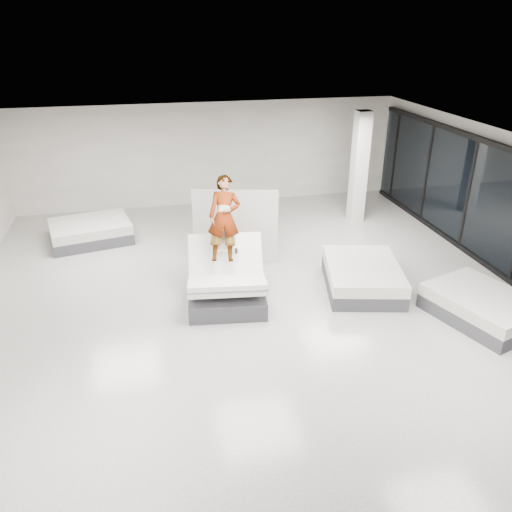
{
  "coord_description": "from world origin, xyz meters",
  "views": [
    {
      "loc": [
        -1.94,
        -8.54,
        5.45
      ],
      "look_at": [
        0.09,
        0.6,
        1.0
      ],
      "focal_mm": 35.0,
      "sensor_mm": 36.0,
      "label": 1
    }
  ],
  "objects_px": {
    "person": "(225,234)",
    "column": "(359,168)",
    "remote": "(236,251)",
    "flat_bed_right_far": "(362,276)",
    "flat_bed_right_near": "(482,307)",
    "flat_bed_left_far": "(91,231)",
    "hero_bed": "(226,282)",
    "divider_panel": "(236,227)"
  },
  "relations": [
    {
      "from": "divider_panel",
      "to": "remote",
      "type": "bearing_deg",
      "value": -85.56
    },
    {
      "from": "hero_bed",
      "to": "flat_bed_right_near",
      "type": "height_order",
      "value": "hero_bed"
    },
    {
      "from": "divider_panel",
      "to": "flat_bed_left_far",
      "type": "xyz_separation_m",
      "value": [
        -3.59,
        2.12,
        -0.65
      ]
    },
    {
      "from": "flat_bed_right_near",
      "to": "flat_bed_left_far",
      "type": "bearing_deg",
      "value": 143.98
    },
    {
      "from": "divider_panel",
      "to": "flat_bed_right_near",
      "type": "height_order",
      "value": "divider_panel"
    },
    {
      "from": "hero_bed",
      "to": "column",
      "type": "height_order",
      "value": "column"
    },
    {
      "from": "flat_bed_right_near",
      "to": "column",
      "type": "distance_m",
      "value": 5.85
    },
    {
      "from": "divider_panel",
      "to": "column",
      "type": "xyz_separation_m",
      "value": [
        4.0,
        2.06,
        0.67
      ]
    },
    {
      "from": "hero_bed",
      "to": "divider_panel",
      "type": "xyz_separation_m",
      "value": [
        0.53,
        1.74,
        0.51
      ]
    },
    {
      "from": "person",
      "to": "remote",
      "type": "height_order",
      "value": "person"
    },
    {
      "from": "divider_panel",
      "to": "column",
      "type": "bearing_deg",
      "value": 41.52
    },
    {
      "from": "person",
      "to": "column",
      "type": "relative_size",
      "value": 0.57
    },
    {
      "from": "remote",
      "to": "flat_bed_right_far",
      "type": "distance_m",
      "value": 2.94
    },
    {
      "from": "flat_bed_right_near",
      "to": "flat_bed_left_far",
      "type": "relative_size",
      "value": 1.03
    },
    {
      "from": "remote",
      "to": "person",
      "type": "bearing_deg",
      "value": 122.15
    },
    {
      "from": "column",
      "to": "flat_bed_right_near",
      "type": "bearing_deg",
      "value": -86.82
    },
    {
      "from": "divider_panel",
      "to": "flat_bed_right_far",
      "type": "relative_size",
      "value": 0.85
    },
    {
      "from": "person",
      "to": "remote",
      "type": "bearing_deg",
      "value": -57.85
    },
    {
      "from": "person",
      "to": "column",
      "type": "xyz_separation_m",
      "value": [
        4.48,
        3.46,
        0.24
      ]
    },
    {
      "from": "divider_panel",
      "to": "flat_bed_left_far",
      "type": "distance_m",
      "value": 4.22
    },
    {
      "from": "remote",
      "to": "flat_bed_right_near",
      "type": "distance_m",
      "value": 5.06
    },
    {
      "from": "hero_bed",
      "to": "flat_bed_right_far",
      "type": "relative_size",
      "value": 0.95
    },
    {
      "from": "remote",
      "to": "flat_bed_left_far",
      "type": "height_order",
      "value": "remote"
    },
    {
      "from": "hero_bed",
      "to": "remote",
      "type": "distance_m",
      "value": 0.75
    },
    {
      "from": "divider_panel",
      "to": "flat_bed_left_far",
      "type": "relative_size",
      "value": 0.89
    },
    {
      "from": "flat_bed_right_far",
      "to": "flat_bed_right_near",
      "type": "bearing_deg",
      "value": -43.26
    },
    {
      "from": "person",
      "to": "flat_bed_right_near",
      "type": "distance_m",
      "value": 5.4
    },
    {
      "from": "hero_bed",
      "to": "column",
      "type": "distance_m",
      "value": 6.03
    },
    {
      "from": "remote",
      "to": "column",
      "type": "relative_size",
      "value": 0.04
    },
    {
      "from": "divider_panel",
      "to": "flat_bed_right_far",
      "type": "distance_m",
      "value": 3.22
    },
    {
      "from": "flat_bed_left_far",
      "to": "person",
      "type": "bearing_deg",
      "value": -48.53
    },
    {
      "from": "hero_bed",
      "to": "flat_bed_left_far",
      "type": "height_order",
      "value": "hero_bed"
    },
    {
      "from": "remote",
      "to": "flat_bed_right_near",
      "type": "height_order",
      "value": "remote"
    },
    {
      "from": "flat_bed_right_far",
      "to": "column",
      "type": "relative_size",
      "value": 0.75
    },
    {
      "from": "flat_bed_left_far",
      "to": "hero_bed",
      "type": "bearing_deg",
      "value": -51.53
    },
    {
      "from": "hero_bed",
      "to": "person",
      "type": "xyz_separation_m",
      "value": [
        0.04,
        0.34,
        0.95
      ]
    },
    {
      "from": "flat_bed_right_far",
      "to": "column",
      "type": "xyz_separation_m",
      "value": [
        1.5,
        3.98,
        1.31
      ]
    },
    {
      "from": "flat_bed_right_far",
      "to": "remote",
      "type": "bearing_deg",
      "value": 177.0
    },
    {
      "from": "person",
      "to": "column",
      "type": "bearing_deg",
      "value": 45.03
    },
    {
      "from": "column",
      "to": "person",
      "type": "bearing_deg",
      "value": -142.37
    },
    {
      "from": "person",
      "to": "flat_bed_right_near",
      "type": "height_order",
      "value": "person"
    },
    {
      "from": "hero_bed",
      "to": "person",
      "type": "height_order",
      "value": "person"
    }
  ]
}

